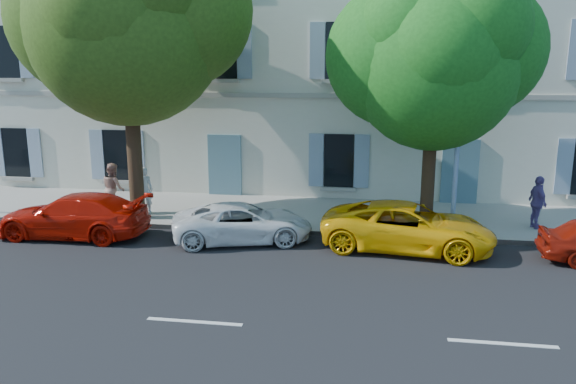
% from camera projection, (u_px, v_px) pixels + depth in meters
% --- Properties ---
extents(ground, '(90.00, 90.00, 0.00)m').
position_uv_depth(ground, '(241.00, 257.00, 15.26)').
color(ground, black).
extents(sidewalk, '(36.00, 4.50, 0.15)m').
position_uv_depth(sidewalk, '(271.00, 213.00, 19.53)').
color(sidewalk, '#A09E96').
rests_on(sidewalk, ground).
extents(kerb, '(36.00, 0.16, 0.16)m').
position_uv_depth(kerb, '(258.00, 230.00, 17.44)').
color(kerb, '#9E998E').
rests_on(kerb, ground).
extents(building, '(28.00, 7.00, 12.00)m').
position_uv_depth(building, '(294.00, 43.00, 23.76)').
color(building, beige).
rests_on(building, ground).
extents(car_red_coupe, '(4.55, 1.88, 1.32)m').
position_uv_depth(car_red_coupe, '(73.00, 216.00, 16.93)').
color(car_red_coupe, '#B71205').
rests_on(car_red_coupe, ground).
extents(car_white_coupe, '(4.43, 2.91, 1.13)m').
position_uv_depth(car_white_coupe, '(243.00, 223.00, 16.51)').
color(car_white_coupe, white).
rests_on(car_white_coupe, ground).
extents(car_yellow_supercar, '(5.01, 2.76, 1.33)m').
position_uv_depth(car_yellow_supercar, '(408.00, 227.00, 15.75)').
color(car_yellow_supercar, '#FFB90A').
rests_on(car_yellow_supercar, ground).
extents(tree_left, '(6.09, 6.09, 9.44)m').
position_uv_depth(tree_left, '(127.00, 28.00, 17.31)').
color(tree_left, '#3A2819').
rests_on(tree_left, sidewalk).
extents(tree_right, '(4.98, 4.98, 7.68)m').
position_uv_depth(tree_right, '(434.00, 66.00, 16.37)').
color(tree_right, '#3A2819').
rests_on(tree_right, sidewalk).
extents(street_lamp, '(0.24, 1.55, 7.29)m').
position_uv_depth(street_lamp, '(462.00, 95.00, 15.88)').
color(street_lamp, '#7293BF').
rests_on(street_lamp, sidewalk).
extents(pedestrian_a, '(0.67, 0.54, 1.60)m').
position_uv_depth(pedestrian_a, '(144.00, 190.00, 19.08)').
color(pedestrian_a, silver).
rests_on(pedestrian_a, sidewalk).
extents(pedestrian_b, '(1.06, 1.05, 1.73)m').
position_uv_depth(pedestrian_b, '(114.00, 188.00, 19.05)').
color(pedestrian_b, tan).
rests_on(pedestrian_b, sidewalk).
extents(pedestrian_c, '(0.60, 1.03, 1.65)m').
position_uv_depth(pedestrian_c, '(538.00, 202.00, 17.25)').
color(pedestrian_c, '#644F91').
rests_on(pedestrian_c, sidewalk).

